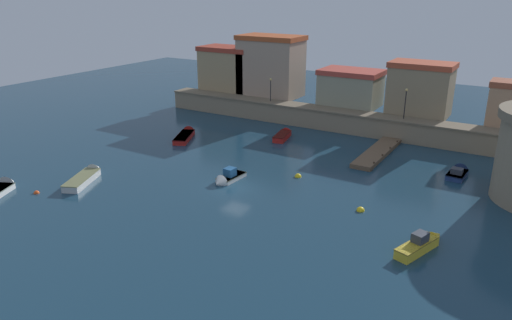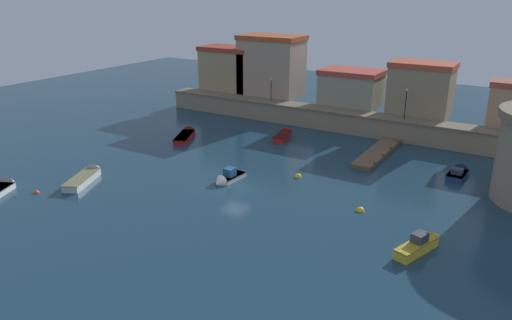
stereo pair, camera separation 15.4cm
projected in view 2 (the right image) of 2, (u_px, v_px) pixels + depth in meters
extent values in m
plane|color=#19384C|center=(235.00, 186.00, 48.31)|extent=(137.11, 137.11, 0.00)
cube|color=gray|center=(332.00, 120.00, 67.45)|extent=(53.89, 2.99, 2.57)
cube|color=#73644F|center=(332.00, 110.00, 66.98)|extent=(53.89, 3.29, 0.24)
cube|color=tan|center=(229.00, 71.00, 79.05)|extent=(8.79, 5.27, 6.48)
cube|color=#A13827|center=(229.00, 49.00, 77.83)|extent=(9.14, 5.48, 0.70)
cube|color=tan|center=(271.00, 68.00, 75.06)|extent=(9.36, 5.71, 8.61)
cube|color=#B34D26|center=(272.00, 38.00, 73.49)|extent=(9.74, 5.93, 0.70)
cube|color=gray|center=(351.00, 90.00, 69.29)|extent=(8.22, 5.69, 4.48)
cube|color=#B44235|center=(352.00, 72.00, 68.42)|extent=(8.55, 5.92, 0.70)
cube|color=#927E5F|center=(420.00, 92.00, 63.90)|extent=(7.81, 4.94, 6.33)
cube|color=#B4492E|center=(424.00, 65.00, 62.72)|extent=(8.12, 5.14, 0.70)
cube|color=brown|center=(378.00, 153.00, 57.28)|extent=(2.36, 12.11, 0.50)
cylinder|color=#453526|center=(397.00, 143.00, 60.38)|extent=(0.20, 0.20, 0.70)
cylinder|color=#453526|center=(390.00, 150.00, 57.94)|extent=(0.20, 0.20, 0.70)
cylinder|color=#453526|center=(382.00, 157.00, 55.51)|extent=(0.20, 0.20, 0.70)
cylinder|color=#453526|center=(374.00, 165.00, 53.07)|extent=(0.20, 0.20, 0.70)
cylinder|color=black|center=(271.00, 91.00, 71.21)|extent=(0.12, 0.12, 3.08)
sphere|color=#F9D172|center=(271.00, 79.00, 70.64)|extent=(0.32, 0.32, 0.32)
cylinder|color=black|center=(405.00, 105.00, 61.48)|extent=(0.12, 0.12, 3.58)
sphere|color=#F9D172|center=(407.00, 90.00, 60.83)|extent=(0.32, 0.32, 0.32)
cube|color=red|center=(184.00, 137.00, 62.95)|extent=(3.72, 5.49, 0.65)
cone|color=red|center=(190.00, 130.00, 66.03)|extent=(2.01, 1.93, 1.57)
cube|color=#530A0A|center=(184.00, 135.00, 62.85)|extent=(3.79, 5.60, 0.08)
cube|color=gold|center=(416.00, 248.00, 36.09)|extent=(2.46, 4.42, 0.80)
cone|color=gold|center=(436.00, 236.00, 37.72)|extent=(1.43, 1.48, 1.11)
cube|color=brown|center=(417.00, 243.00, 35.97)|extent=(2.51, 4.51, 0.08)
cube|color=#333842|center=(420.00, 238.00, 36.01)|extent=(1.21, 1.40, 0.71)
cone|color=white|center=(10.00, 183.00, 48.40)|extent=(2.12, 1.81, 1.79)
cube|color=red|center=(282.00, 136.00, 63.08)|extent=(2.16, 4.24, 0.75)
cone|color=red|center=(288.00, 131.00, 65.33)|extent=(1.51, 1.37, 1.31)
cube|color=#470C09|center=(282.00, 134.00, 62.97)|extent=(2.21, 4.32, 0.08)
cube|color=silver|center=(82.00, 180.00, 48.86)|extent=(3.58, 5.42, 0.74)
cone|color=silver|center=(96.00, 169.00, 51.88)|extent=(2.00, 1.91, 1.57)
cube|color=olive|center=(82.00, 177.00, 48.74)|extent=(3.65, 5.53, 0.08)
cube|color=navy|center=(457.00, 175.00, 50.40)|extent=(1.82, 3.30, 0.54)
cone|color=navy|center=(462.00, 169.00, 51.96)|extent=(1.62, 0.98, 1.57)
cube|color=#111B33|center=(458.00, 173.00, 50.33)|extent=(1.86, 3.36, 0.08)
cube|color=#333842|center=(457.00, 171.00, 49.96)|extent=(1.18, 1.06, 0.55)
cube|color=silver|center=(231.00, 177.00, 49.95)|extent=(1.76, 3.35, 0.46)
cone|color=silver|center=(219.00, 183.00, 48.37)|extent=(1.54, 1.00, 1.48)
cube|color=#6D6F58|center=(231.00, 175.00, 49.88)|extent=(1.80, 3.42, 0.08)
cube|color=navy|center=(230.00, 172.00, 49.55)|extent=(1.05, 1.14, 0.85)
sphere|color=yellow|center=(360.00, 211.00, 42.95)|extent=(0.73, 0.73, 0.73)
sphere|color=yellow|center=(298.00, 177.00, 50.65)|extent=(0.71, 0.71, 0.71)
sphere|color=#EA4C19|center=(37.00, 193.00, 46.68)|extent=(0.55, 0.55, 0.55)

